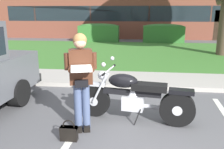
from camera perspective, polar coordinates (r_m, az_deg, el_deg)
name	(u,v)px	position (r m, az deg, el deg)	size (l,w,h in m)	color
ground_plane	(141,149)	(3.92, 6.77, -16.90)	(140.00, 140.00, 0.00)	#565659
curb_strip	(141,87)	(6.63, 6.91, -2.85)	(60.00, 0.20, 0.12)	#ADA89E
concrete_walk	(141,79)	(7.45, 6.92, -1.03)	(60.00, 1.50, 0.08)	#ADA89E
grass_lawn	(142,53)	(12.12, 6.97, 5.04)	(60.00, 8.05, 0.06)	#3D752D
stall_stripe_0	(72,137)	(4.24, -9.44, -14.37)	(0.12, 4.40, 0.01)	silver
motorcycle	(139,97)	(4.60, 6.33, -5.31)	(2.24, 0.82, 1.18)	black
rider_person	(81,75)	(4.09, -7.30, -0.18)	(0.54, 0.64, 1.70)	black
handbag	(69,132)	(4.10, -10.11, -13.20)	(0.28, 0.13, 0.36)	black
hedge_left	(99,32)	(16.51, -3.14, 9.87)	(2.67, 0.90, 1.24)	#336B2D
hedge_center_left	(163,33)	(16.33, 11.99, 9.52)	(2.61, 0.90, 1.24)	#336B2D
brick_building	(148,14)	(23.02, 8.36, 13.94)	(25.51, 9.91, 3.57)	brown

